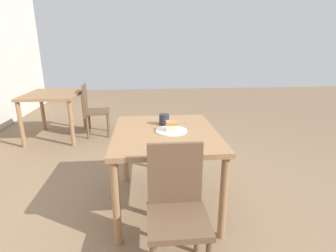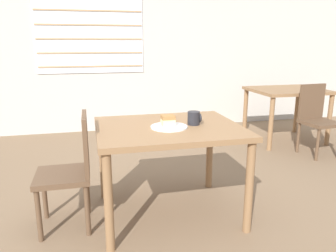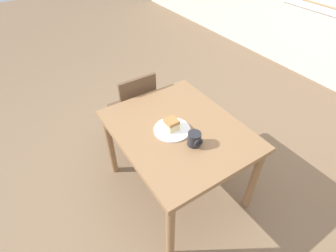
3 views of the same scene
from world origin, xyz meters
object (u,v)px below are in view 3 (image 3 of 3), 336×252
(dining_table_near, at_px, (178,137))
(coffee_mug, at_px, (195,139))
(plate, at_px, (172,130))
(cake_slice, at_px, (171,124))
(chair_near_window, at_px, (135,108))

(dining_table_near, height_order, coffee_mug, coffee_mug)
(plate, distance_m, coffee_mug, 0.22)
(cake_slice, xyz_separation_m, coffee_mug, (0.22, 0.05, -0.00))
(chair_near_window, bearing_deg, cake_slice, 86.86)
(cake_slice, bearing_deg, coffee_mug, 11.92)
(dining_table_near, bearing_deg, plate, -99.58)
(dining_table_near, xyz_separation_m, cake_slice, (-0.02, -0.05, 0.15))
(dining_table_near, height_order, plate, plate)
(dining_table_near, height_order, chair_near_window, chair_near_window)
(dining_table_near, distance_m, coffee_mug, 0.25)
(plate, height_order, coffee_mug, coffee_mug)
(dining_table_near, xyz_separation_m, plate, (-0.01, -0.05, 0.10))
(plate, xyz_separation_m, cake_slice, (-0.01, 0.00, 0.05))
(plate, relative_size, coffee_mug, 2.67)
(dining_table_near, bearing_deg, chair_near_window, -178.94)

